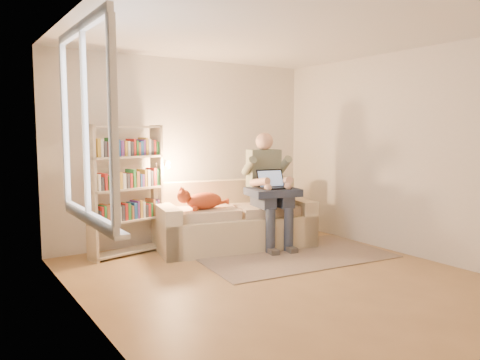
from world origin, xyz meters
TOP-DOWN VIEW (x-y plane):
  - floor at (0.00, 0.00)m, footprint 4.50×4.50m
  - ceiling at (0.00, 0.00)m, footprint 4.00×4.50m
  - wall_left at (-2.00, 0.00)m, footprint 0.02×4.50m
  - wall_right at (2.00, 0.00)m, footprint 0.02×4.50m
  - wall_back at (0.00, 2.25)m, footprint 4.00×0.02m
  - window at (-1.95, 0.20)m, footprint 0.12×1.52m
  - sofa at (0.35, 1.53)m, footprint 2.24×1.35m
  - person at (0.76, 1.28)m, footprint 0.57×0.77m
  - cat at (-0.17, 1.51)m, footprint 0.77×0.36m
  - blanket at (0.77, 1.12)m, footprint 0.74×0.65m
  - laptop at (0.77, 1.13)m, footprint 0.44×0.40m
  - bookshelf at (-1.03, 1.90)m, footprint 1.14×0.45m
  - rug at (0.73, 0.70)m, footprint 2.52×1.65m

SIDE VIEW (x-z plane):
  - floor at x=0.00m, z-range 0.00..0.00m
  - rug at x=0.73m, z-range 0.00..0.01m
  - sofa at x=0.35m, z-range -0.12..0.77m
  - cat at x=-0.17m, z-range 0.55..0.82m
  - blanket at x=0.77m, z-range 0.72..0.82m
  - person at x=0.76m, z-range 0.09..1.65m
  - laptop at x=0.77m, z-range 0.73..1.04m
  - bookshelf at x=-1.03m, z-range 0.09..1.75m
  - wall_left at x=-2.00m, z-range 0.00..2.60m
  - wall_right at x=2.00m, z-range 0.00..2.60m
  - wall_back at x=0.00m, z-range 0.00..2.60m
  - window at x=-1.95m, z-range 0.53..2.22m
  - ceiling at x=0.00m, z-range 2.59..2.61m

